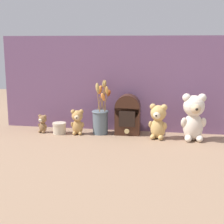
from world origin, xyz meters
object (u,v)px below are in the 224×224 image
object	(u,v)px
teddy_bear_small	(77,121)
teddy_bear_tiny	(43,123)
vintage_radio	(128,114)
teddy_bear_large	(194,116)
decorative_tin_tall	(60,128)
flower_vase	(101,117)
teddy_bear_medium	(158,121)

from	to	relation	value
teddy_bear_small	teddy_bear_tiny	size ratio (longest dim) A/B	1.35
teddy_bear_tiny	vintage_radio	xyz separation A→B (m)	(0.57, 0.06, 0.07)
teddy_bear_large	teddy_bear_tiny	world-z (taller)	teddy_bear_large
teddy_bear_large	teddy_bear_tiny	distance (m)	1.00
teddy_bear_large	teddy_bear_small	size ratio (longest dim) A/B	1.75
vintage_radio	decorative_tin_tall	bearing A→B (deg)	-172.20
teddy_bear_large	decorative_tin_tall	distance (m)	0.88
teddy_bear_large	teddy_bear_small	bearing A→B (deg)	178.80
teddy_bear_small	teddy_bear_large	bearing A→B (deg)	-1.20
teddy_bear_large	teddy_bear_tiny	xyz separation A→B (m)	(-0.99, 0.02, -0.09)
teddy_bear_large	teddy_bear_small	distance (m)	0.75
teddy_bear_small	flower_vase	size ratio (longest dim) A/B	0.47
teddy_bear_tiny	teddy_bear_large	bearing A→B (deg)	-1.01
teddy_bear_tiny	flower_vase	distance (m)	0.40
teddy_bear_tiny	teddy_bear_medium	bearing A→B (deg)	-1.26
flower_vase	vintage_radio	xyz separation A→B (m)	(0.18, 0.02, 0.02)
vintage_radio	teddy_bear_large	bearing A→B (deg)	-10.05
teddy_bear_small	flower_vase	world-z (taller)	flower_vase
flower_vase	teddy_bear_large	bearing A→B (deg)	-5.46
decorative_tin_tall	vintage_radio	bearing A→B (deg)	7.80
teddy_bear_medium	teddy_bear_tiny	xyz separation A→B (m)	(-0.78, 0.02, -0.05)
teddy_bear_medium	vintage_radio	size ratio (longest dim) A/B	0.84
teddy_bear_large	vintage_radio	world-z (taller)	teddy_bear_large
teddy_bear_medium	flower_vase	bearing A→B (deg)	171.53
flower_vase	vintage_radio	size ratio (longest dim) A/B	1.34
teddy_bear_large	flower_vase	world-z (taller)	flower_vase
teddy_bear_large	teddy_bear_tiny	bearing A→B (deg)	178.99
teddy_bear_large	teddy_bear_small	xyz separation A→B (m)	(-0.75, 0.02, -0.07)
teddy_bear_tiny	flower_vase	bearing A→B (deg)	5.78
teddy_bear_large	vintage_radio	bearing A→B (deg)	169.95
flower_vase	vintage_radio	distance (m)	0.18
teddy_bear_small	decorative_tin_tall	size ratio (longest dim) A/B	1.83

